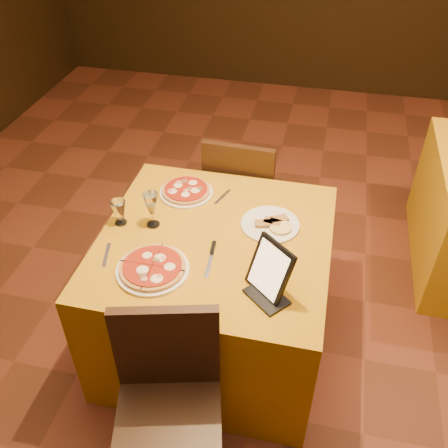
% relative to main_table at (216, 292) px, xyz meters
% --- Properties ---
extents(floor, '(6.00, 7.00, 0.01)m').
position_rel_main_table_xyz_m(floor, '(0.46, 0.03, -0.38)').
color(floor, '#5E2D19').
rests_on(floor, ground).
extents(main_table, '(1.10, 1.10, 0.75)m').
position_rel_main_table_xyz_m(main_table, '(0.00, 0.00, 0.00)').
color(main_table, '#C1830C').
rests_on(main_table, floor).
extents(chair_main_near, '(0.48, 0.48, 0.91)m').
position_rel_main_table_xyz_m(chair_main_near, '(0.00, -0.80, 0.08)').
color(chair_main_near, black).
rests_on(chair_main_near, floor).
extents(chair_main_far, '(0.40, 0.40, 0.91)m').
position_rel_main_table_xyz_m(chair_main_far, '(0.00, 0.79, 0.08)').
color(chair_main_far, black).
rests_on(chair_main_far, floor).
extents(pizza_near, '(0.33, 0.33, 0.03)m').
position_rel_main_table_xyz_m(pizza_near, '(-0.22, -0.28, 0.39)').
color(pizza_near, white).
rests_on(pizza_near, main_table).
extents(pizza_far, '(0.28, 0.28, 0.03)m').
position_rel_main_table_xyz_m(pizza_far, '(-0.23, 0.32, 0.39)').
color(pizza_far, white).
rests_on(pizza_far, main_table).
extents(cutlet_dish, '(0.29, 0.29, 0.03)m').
position_rel_main_table_xyz_m(cutlet_dish, '(0.24, 0.15, 0.39)').
color(cutlet_dish, white).
rests_on(cutlet_dish, main_table).
extents(wine_glass, '(0.09, 0.09, 0.19)m').
position_rel_main_table_xyz_m(wine_glass, '(-0.32, 0.03, 0.47)').
color(wine_glass, '#C2C06E').
rests_on(wine_glass, main_table).
extents(water_glass, '(0.07, 0.07, 0.13)m').
position_rel_main_table_xyz_m(water_glass, '(-0.48, 0.01, 0.44)').
color(water_glass, white).
rests_on(water_glass, main_table).
extents(tablet, '(0.22, 0.21, 0.24)m').
position_rel_main_table_xyz_m(tablet, '(0.30, -0.28, 0.49)').
color(tablet, black).
rests_on(tablet, main_table).
extents(knife, '(0.04, 0.22, 0.01)m').
position_rel_main_table_xyz_m(knife, '(0.02, -0.16, 0.38)').
color(knife, silver).
rests_on(knife, main_table).
extents(fork_near, '(0.06, 0.16, 0.01)m').
position_rel_main_table_xyz_m(fork_near, '(-0.46, -0.23, 0.38)').
color(fork_near, '#B6B5BC').
rests_on(fork_near, main_table).
extents(fork_far, '(0.06, 0.14, 0.01)m').
position_rel_main_table_xyz_m(fork_far, '(-0.04, 0.33, 0.38)').
color(fork_far, silver).
rests_on(fork_far, main_table).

